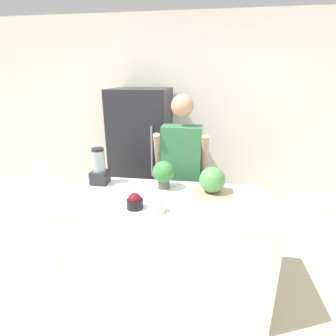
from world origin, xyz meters
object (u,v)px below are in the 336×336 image
(blender, at_px, (99,169))
(bowl_cream, at_px, (157,205))
(person, at_px, (181,175))
(bowl_cherries, at_px, (135,202))
(potted_plant, at_px, (164,173))
(refrigerator, at_px, (143,156))
(watermelon, at_px, (212,180))

(blender, bearing_deg, bowl_cream, -35.75)
(person, relative_size, bowl_cherries, 13.66)
(blender, distance_m, potted_plant, 0.60)
(refrigerator, xyz_separation_m, blender, (-0.13, -1.08, 0.19))
(watermelon, height_order, bowl_cream, watermelon)
(watermelon, xyz_separation_m, blender, (-1.02, 0.07, 0.02))
(potted_plant, bearing_deg, bowl_cream, -86.45)
(watermelon, xyz_separation_m, bowl_cream, (-0.39, -0.38, -0.07))
(potted_plant, bearing_deg, person, 75.91)
(refrigerator, relative_size, potted_plant, 6.84)
(bowl_cherries, bearing_deg, blender, 136.68)
(bowl_cream, bearing_deg, blender, 144.25)
(bowl_cream, distance_m, blender, 0.78)
(bowl_cherries, bearing_deg, refrigerator, 101.84)
(person, distance_m, bowl_cream, 0.88)
(person, relative_size, bowl_cream, 14.09)
(bowl_cream, bearing_deg, bowl_cherries, 170.92)
(bowl_cream, bearing_deg, refrigerator, 107.85)
(watermelon, distance_m, bowl_cherries, 0.68)
(refrigerator, xyz_separation_m, potted_plant, (0.47, -1.10, 0.19))
(bowl_cream, bearing_deg, person, 84.52)
(refrigerator, relative_size, bowl_cream, 14.26)
(blender, bearing_deg, refrigerator, 83.00)
(watermelon, bearing_deg, blender, 176.22)
(refrigerator, distance_m, watermelon, 1.46)
(potted_plant, bearing_deg, watermelon, -6.65)
(refrigerator, bearing_deg, potted_plant, -67.01)
(bowl_cream, distance_m, potted_plant, 0.44)
(person, xyz_separation_m, potted_plant, (-0.11, -0.44, 0.17))
(potted_plant, bearing_deg, bowl_cherries, -110.55)
(bowl_cream, relative_size, blender, 0.35)
(person, distance_m, blender, 0.84)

